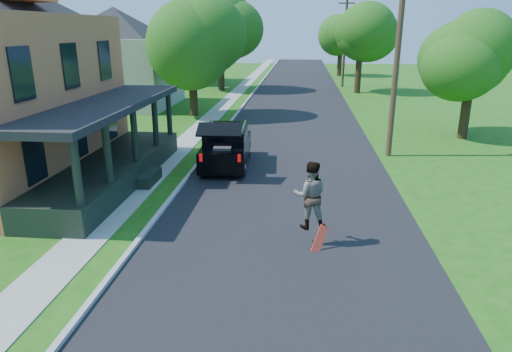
# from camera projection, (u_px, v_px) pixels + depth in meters

# --- Properties ---
(ground) EXTENTS (140.00, 140.00, 0.00)m
(ground) POSITION_uv_depth(u_px,v_px,m) (282.00, 268.00, 11.38)
(ground) COLOR #155A12
(ground) RESTS_ON ground
(street) EXTENTS (8.00, 120.00, 0.02)m
(street) POSITION_uv_depth(u_px,v_px,m) (295.00, 118.00, 30.31)
(street) COLOR black
(street) RESTS_ON ground
(curb) EXTENTS (0.15, 120.00, 0.12)m
(curb) POSITION_uv_depth(u_px,v_px,m) (235.00, 117.00, 30.69)
(curb) COLOR #A9A8A3
(curb) RESTS_ON ground
(sidewalk) EXTENTS (1.30, 120.00, 0.03)m
(sidewalk) POSITION_uv_depth(u_px,v_px,m) (212.00, 117.00, 30.83)
(sidewalk) COLOR gray
(sidewalk) RESTS_ON ground
(front_walk) EXTENTS (6.50, 1.20, 0.03)m
(front_walk) POSITION_uv_depth(u_px,v_px,m) (48.00, 180.00, 17.95)
(front_walk) COLOR gray
(front_walk) RESTS_ON ground
(neighbor_house_mid) EXTENTS (12.78, 12.78, 8.30)m
(neighbor_house_mid) POSITION_uv_depth(u_px,v_px,m) (117.00, 49.00, 34.06)
(neighbor_house_mid) COLOR #B5B2A0
(neighbor_house_mid) RESTS_ON ground
(neighbor_house_far) EXTENTS (12.78, 12.78, 8.30)m
(neighbor_house_far) POSITION_uv_depth(u_px,v_px,m) (174.00, 43.00, 49.21)
(neighbor_house_far) COLOR #B5B2A0
(neighbor_house_far) RESTS_ON ground
(black_suv) EXTENTS (2.07, 4.90, 2.24)m
(black_suv) POSITION_uv_depth(u_px,v_px,m) (226.00, 146.00, 19.62)
(black_suv) COLOR black
(black_suv) RESTS_ON ground
(skateboarder) EXTENTS (0.96, 0.76, 1.89)m
(skateboarder) POSITION_uv_depth(u_px,v_px,m) (310.00, 195.00, 12.30)
(skateboarder) COLOR black
(skateboarder) RESTS_ON ground
(skateboard) EXTENTS (0.52, 0.47, 0.87)m
(skateboard) POSITION_uv_depth(u_px,v_px,m) (319.00, 242.00, 12.24)
(skateboard) COLOR red
(skateboard) RESTS_ON ground
(tree_left_mid) EXTENTS (6.85, 6.56, 7.81)m
(tree_left_mid) POSITION_uv_depth(u_px,v_px,m) (190.00, 39.00, 29.75)
(tree_left_mid) COLOR black
(tree_left_mid) RESTS_ON ground
(tree_left_far) EXTENTS (8.35, 8.12, 10.13)m
(tree_left_far) POSITION_uv_depth(u_px,v_px,m) (219.00, 19.00, 42.13)
(tree_left_far) COLOR black
(tree_left_far) RESTS_ON ground
(tree_right_near) EXTENTS (4.90, 4.71, 6.99)m
(tree_right_near) POSITION_uv_depth(u_px,v_px,m) (473.00, 53.00, 23.47)
(tree_right_near) COLOR black
(tree_right_near) RESTS_ON ground
(tree_right_mid) EXTENTS (5.42, 5.28, 8.76)m
(tree_right_mid) POSITION_uv_depth(u_px,v_px,m) (361.00, 26.00, 40.52)
(tree_right_mid) COLOR black
(tree_right_mid) RESTS_ON ground
(tree_right_far) EXTENTS (6.41, 6.06, 7.42)m
(tree_right_far) POSITION_uv_depth(u_px,v_px,m) (341.00, 36.00, 55.93)
(tree_right_far) COLOR black
(tree_right_far) RESTS_ON ground
(utility_pole_near) EXTENTS (1.58, 0.41, 8.92)m
(utility_pole_near) POSITION_uv_depth(u_px,v_px,m) (397.00, 55.00, 19.98)
(utility_pole_near) COLOR #422C1F
(utility_pole_near) RESTS_ON ground
(utility_pole_far) EXTENTS (1.59, 0.27, 8.61)m
(utility_pole_far) POSITION_uv_depth(u_px,v_px,m) (345.00, 41.00, 45.25)
(utility_pole_far) COLOR #422C1F
(utility_pole_far) RESTS_ON ground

